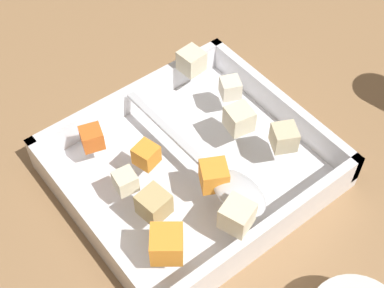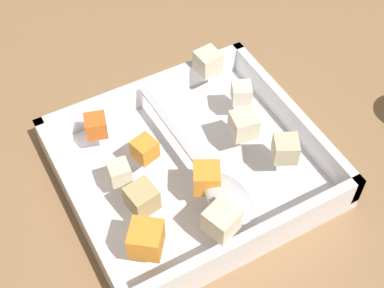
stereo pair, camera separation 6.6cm
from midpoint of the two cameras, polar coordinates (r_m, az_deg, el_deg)
name	(u,v)px [view 1 (the left image)]	position (r m, az deg, el deg)	size (l,w,h in m)	color
ground_plane	(189,184)	(0.70, -3.03, -4.29)	(4.00, 4.00, 0.00)	#936D47
baking_dish	(192,168)	(0.70, -2.70, -2.69)	(0.31, 0.27, 0.05)	silver
carrot_chunk_near_spoon	(215,175)	(0.62, -0.66, -3.39)	(0.03, 0.03, 0.03)	orange
carrot_chunk_far_right	(167,244)	(0.58, -5.93, -10.41)	(0.03, 0.03, 0.03)	orange
carrot_chunk_corner_se	(146,155)	(0.65, -7.61, -1.31)	(0.03, 0.03, 0.03)	orange
carrot_chunk_heap_side	(92,138)	(0.68, -12.98, 0.46)	(0.03, 0.03, 0.03)	orange
potato_chunk_mid_left	(125,181)	(0.63, -9.83, -3.98)	(0.02, 0.02, 0.02)	beige
potato_chunk_near_right	(191,61)	(0.75, -2.60, 8.37)	(0.03, 0.03, 0.03)	beige
potato_chunk_under_handle	(284,137)	(0.66, 6.65, 0.52)	(0.03, 0.03, 0.03)	beige
potato_chunk_rim_edge	(240,120)	(0.68, 2.20, 2.35)	(0.03, 0.03, 0.03)	beige
potato_chunk_near_left	(154,204)	(0.61, -7.05, -6.36)	(0.03, 0.03, 0.03)	tan
potato_chunk_corner_sw	(237,216)	(0.59, 1.47, -7.57)	(0.03, 0.03, 0.03)	beige
parsnip_chunk_heap_top	(230,88)	(0.72, 1.33, 5.64)	(0.02, 0.02, 0.02)	silver
serving_spoon	(230,185)	(0.62, 0.94, -4.47)	(0.05, 0.24, 0.02)	silver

